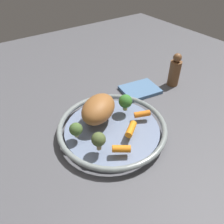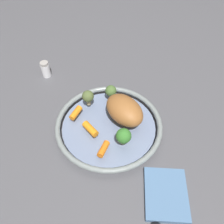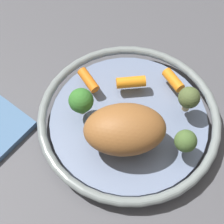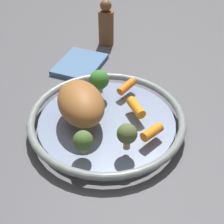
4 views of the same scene
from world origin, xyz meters
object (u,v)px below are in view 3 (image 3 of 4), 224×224
(broccoli_floret_large, at_px, (189,98))
(baby_carrot_center, at_px, (131,82))
(broccoli_floret_edge, at_px, (186,141))
(roast_chicken_piece, at_px, (125,129))
(baby_carrot_back, at_px, (88,80))
(baby_carrot_right, at_px, (173,80))
(serving_bowl, at_px, (129,118))
(broccoli_floret_small, at_px, (81,101))

(broccoli_floret_large, bearing_deg, baby_carrot_center, -179.36)
(baby_carrot_center, bearing_deg, broccoli_floret_edge, -28.59)
(roast_chicken_piece, height_order, baby_carrot_center, roast_chicken_piece)
(baby_carrot_center, xyz_separation_m, broccoli_floret_edge, (0.14, -0.08, 0.02))
(baby_carrot_back, bearing_deg, roast_chicken_piece, -32.59)
(broccoli_floret_large, bearing_deg, broccoli_floret_edge, -70.99)
(baby_carrot_right, height_order, broccoli_floret_edge, broccoli_floret_edge)
(baby_carrot_center, relative_size, baby_carrot_right, 1.13)
(baby_carrot_center, bearing_deg, roast_chicken_piece, -68.56)
(serving_bowl, xyz_separation_m, roast_chicken_piece, (0.02, -0.05, 0.06))
(baby_carrot_center, xyz_separation_m, broccoli_floret_large, (0.12, 0.00, 0.03))
(baby_carrot_center, height_order, baby_carrot_back, same)
(serving_bowl, height_order, broccoli_floret_edge, broccoli_floret_edge)
(baby_carrot_right, relative_size, broccoli_floret_large, 0.88)
(baby_carrot_back, height_order, broccoli_floret_edge, broccoli_floret_edge)
(baby_carrot_right, bearing_deg, baby_carrot_back, -151.38)
(roast_chicken_piece, xyz_separation_m, broccoli_floret_large, (0.07, 0.11, -0.00))
(baby_carrot_center, bearing_deg, broccoli_floret_large, 0.64)
(broccoli_floret_small, bearing_deg, serving_bowl, 24.35)
(serving_bowl, relative_size, broccoli_floret_small, 6.04)
(serving_bowl, xyz_separation_m, baby_carrot_right, (0.04, 0.11, 0.03))
(broccoli_floret_edge, bearing_deg, broccoli_floret_large, 109.01)
(roast_chicken_piece, relative_size, baby_carrot_right, 2.81)
(broccoli_floret_edge, bearing_deg, baby_carrot_center, 151.41)
(serving_bowl, distance_m, baby_carrot_center, 0.07)
(serving_bowl, xyz_separation_m, broccoli_floret_small, (-0.08, -0.04, 0.05))
(baby_carrot_center, bearing_deg, serving_bowl, -65.53)
(baby_carrot_right, bearing_deg, serving_bowl, -112.55)
(baby_carrot_center, relative_size, broccoli_floret_edge, 1.18)
(serving_bowl, distance_m, broccoli_floret_large, 0.12)
(serving_bowl, bearing_deg, baby_carrot_back, 166.48)
(roast_chicken_piece, distance_m, baby_carrot_right, 0.16)
(baby_carrot_back, bearing_deg, broccoli_floret_small, -69.65)
(serving_bowl, height_order, broccoli_floret_small, broccoli_floret_small)
(serving_bowl, height_order, broccoli_floret_large, broccoli_floret_large)
(roast_chicken_piece, relative_size, baby_carrot_back, 2.73)
(baby_carrot_back, height_order, broccoli_floret_large, broccoli_floret_large)
(serving_bowl, bearing_deg, broccoli_floret_small, -155.65)
(roast_chicken_piece, bearing_deg, broccoli_floret_small, 171.03)
(roast_chicken_piece, xyz_separation_m, baby_carrot_right, (0.03, 0.16, -0.03))
(roast_chicken_piece, distance_m, broccoli_floret_small, 0.10)
(baby_carrot_right, bearing_deg, baby_carrot_center, -147.65)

